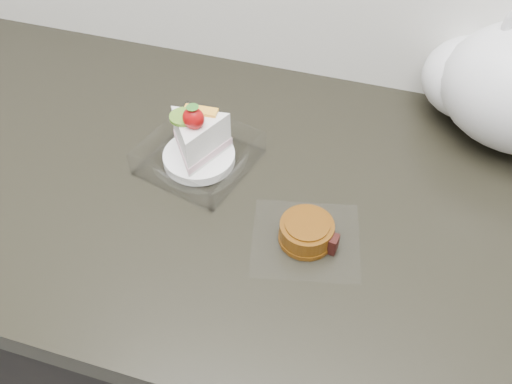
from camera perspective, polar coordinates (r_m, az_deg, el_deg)
name	(u,v)px	position (r m, az deg, el deg)	size (l,w,h in m)	color
counter	(270,342)	(1.21, 1.41, -14.76)	(2.04, 0.64, 0.90)	black
cake_tray	(198,148)	(0.87, -5.81, 4.44)	(0.18, 0.18, 0.12)	white
mooncake_wrap	(307,234)	(0.78, 5.15, -4.17)	(0.17, 0.17, 0.04)	white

